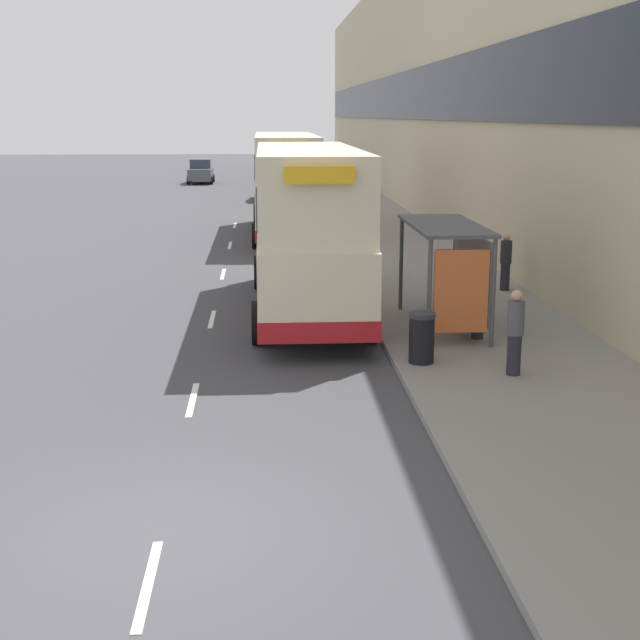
% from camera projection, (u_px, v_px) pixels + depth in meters
% --- Properties ---
extents(ground_plane, '(220.00, 220.00, 0.00)m').
position_uv_depth(ground_plane, '(161.00, 532.00, 11.18)').
color(ground_plane, '#424247').
extents(pavement, '(5.00, 93.00, 0.14)m').
position_uv_depth(pavement, '(357.00, 209.00, 49.00)').
color(pavement, gray).
rests_on(pavement, ground_plane).
extents(terrace_facade, '(3.10, 93.00, 13.61)m').
position_uv_depth(terrace_facade, '(432.00, 82.00, 47.73)').
color(terrace_facade, '#C6B793').
rests_on(terrace_facade, ground_plane).
extents(lane_mark_0, '(0.12, 2.00, 0.01)m').
position_uv_depth(lane_mark_0, '(148.00, 584.00, 9.94)').
color(lane_mark_0, silver).
rests_on(lane_mark_0, ground_plane).
extents(lane_mark_1, '(0.12, 2.00, 0.01)m').
position_uv_depth(lane_mark_1, '(193.00, 400.00, 16.37)').
color(lane_mark_1, silver).
rests_on(lane_mark_1, ground_plane).
extents(lane_mark_2, '(0.12, 2.00, 0.01)m').
position_uv_depth(lane_mark_2, '(212.00, 319.00, 22.80)').
color(lane_mark_2, silver).
rests_on(lane_mark_2, ground_plane).
extents(lane_mark_3, '(0.12, 2.00, 0.01)m').
position_uv_depth(lane_mark_3, '(223.00, 274.00, 29.23)').
color(lane_mark_3, silver).
rests_on(lane_mark_3, ground_plane).
extents(lane_mark_4, '(0.12, 2.00, 0.01)m').
position_uv_depth(lane_mark_4, '(230.00, 245.00, 35.66)').
color(lane_mark_4, silver).
rests_on(lane_mark_4, ground_plane).
extents(lane_mark_5, '(0.12, 2.00, 0.01)m').
position_uv_depth(lane_mark_5, '(235.00, 225.00, 42.09)').
color(lane_mark_5, silver).
rests_on(lane_mark_5, ground_plane).
extents(bus_shelter, '(1.60, 4.20, 2.48)m').
position_uv_depth(bus_shelter, '(454.00, 257.00, 20.73)').
color(bus_shelter, '#4C4C51').
rests_on(bus_shelter, ground_plane).
extents(double_decker_bus_near, '(2.85, 10.32, 4.30)m').
position_uv_depth(double_decker_bus_near, '(307.00, 227.00, 23.02)').
color(double_decker_bus_near, beige).
rests_on(double_decker_bus_near, ground_plane).
extents(double_decker_bus_ahead, '(2.85, 11.40, 4.30)m').
position_uv_depth(double_decker_bus_ahead, '(286.00, 183.00, 37.96)').
color(double_decker_bus_ahead, beige).
rests_on(double_decker_bus_ahead, ground_plane).
extents(car_0, '(1.99, 4.37, 1.80)m').
position_uv_depth(car_0, '(282.00, 178.00, 60.54)').
color(car_0, black).
rests_on(car_0, ground_plane).
extents(car_1, '(1.93, 4.04, 1.82)m').
position_uv_depth(car_1, '(201.00, 171.00, 67.77)').
color(car_1, '#4C5156').
rests_on(car_1, ground_plane).
extents(car_2, '(1.92, 4.04, 1.70)m').
position_uv_depth(car_2, '(273.00, 168.00, 72.87)').
color(car_2, maroon).
rests_on(car_2, ground_plane).
extents(car_3, '(1.92, 4.21, 1.80)m').
position_uv_depth(car_3, '(270.00, 185.00, 54.49)').
color(car_3, '#4C5156').
rests_on(car_3, ground_plane).
extents(pedestrian_at_shelter, '(0.34, 0.34, 1.70)m').
position_uv_depth(pedestrian_at_shelter, '(515.00, 332.00, 17.29)').
color(pedestrian_at_shelter, '#23232D').
rests_on(pedestrian_at_shelter, ground_plane).
extents(pedestrian_1, '(0.36, 0.36, 1.81)m').
position_uv_depth(pedestrian_1, '(481.00, 268.00, 24.20)').
color(pedestrian_1, '#23232D').
rests_on(pedestrian_1, ground_plane).
extents(pedestrian_2, '(0.33, 0.33, 1.66)m').
position_uv_depth(pedestrian_2, '(506.00, 261.00, 25.68)').
color(pedestrian_2, '#23232D').
rests_on(pedestrian_2, ground_plane).
extents(pedestrian_3, '(0.33, 0.33, 1.68)m').
position_uv_depth(pedestrian_3, '(479.00, 301.00, 20.11)').
color(pedestrian_3, '#23232D').
rests_on(pedestrian_3, ground_plane).
extents(pedestrian_4, '(0.32, 0.32, 1.63)m').
position_uv_depth(pedestrian_4, '(479.00, 282.00, 22.55)').
color(pedestrian_4, '#23232D').
rests_on(pedestrian_4, ground_plane).
extents(litter_bin, '(0.55, 0.55, 1.05)m').
position_uv_depth(litter_bin, '(422.00, 337.00, 18.22)').
color(litter_bin, black).
rests_on(litter_bin, ground_plane).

